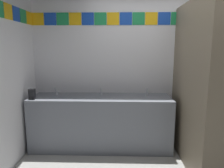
% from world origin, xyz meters
% --- Properties ---
extents(wall_back, '(4.37, 0.09, 2.88)m').
position_xyz_m(wall_back, '(0.00, 1.45, 1.45)').
color(wall_back, silver).
rests_on(wall_back, ground_plane).
extents(vanity_counter, '(2.23, 0.61, 0.86)m').
position_xyz_m(vanity_counter, '(-1.02, 1.10, 0.44)').
color(vanity_counter, slate).
rests_on(vanity_counter, ground_plane).
extents(faucet_left, '(0.04, 0.10, 0.14)m').
position_xyz_m(faucet_left, '(-1.76, 1.19, 0.91)').
color(faucet_left, silver).
rests_on(faucet_left, vanity_counter).
extents(faucet_center, '(0.04, 0.10, 0.14)m').
position_xyz_m(faucet_center, '(-1.02, 1.19, 0.91)').
color(faucet_center, silver).
rests_on(faucet_center, vanity_counter).
extents(faucet_right, '(0.04, 0.10, 0.14)m').
position_xyz_m(faucet_right, '(-0.28, 1.19, 0.91)').
color(faucet_right, silver).
rests_on(faucet_right, vanity_counter).
extents(soap_dispenser, '(0.09, 0.09, 0.16)m').
position_xyz_m(soap_dispenser, '(-2.06, 0.92, 0.94)').
color(soap_dispenser, black).
rests_on(soap_dispenser, vanity_counter).
extents(stall_divider, '(0.92, 1.41, 2.25)m').
position_xyz_m(stall_divider, '(0.38, 0.45, 1.12)').
color(stall_divider, '#726651').
rests_on(stall_divider, ground_plane).
extents(toilet, '(0.39, 0.49, 0.74)m').
position_xyz_m(toilet, '(0.85, 0.92, 0.30)').
color(toilet, white).
rests_on(toilet, ground_plane).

